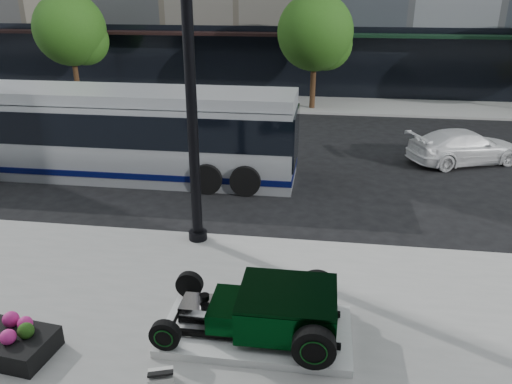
# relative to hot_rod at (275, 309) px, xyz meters

# --- Properties ---
(ground) EXTENTS (120.00, 120.00, 0.00)m
(ground) POSITION_rel_hot_rod_xyz_m (-1.05, 5.80, -0.70)
(ground) COLOR black
(ground) RESTS_ON ground
(sidewalk_far) EXTENTS (70.00, 4.00, 0.12)m
(sidewalk_far) POSITION_rel_hot_rod_xyz_m (-1.05, 19.80, -0.64)
(sidewalk_far) COLOR gray
(sidewalk_far) RESTS_ON ground
(street_trees) EXTENTS (29.80, 3.80, 5.70)m
(street_trees) POSITION_rel_hot_rod_xyz_m (0.09, 18.87, 3.07)
(street_trees) COLOR black
(street_trees) RESTS_ON sidewalk_far
(display_plinth) EXTENTS (3.40, 1.80, 0.15)m
(display_plinth) POSITION_rel_hot_rod_xyz_m (-0.33, -0.00, -0.50)
(display_plinth) COLOR silver
(display_plinth) RESTS_ON sidewalk_near
(hot_rod) EXTENTS (3.22, 2.00, 0.81)m
(hot_rod) POSITION_rel_hot_rod_xyz_m (0.00, 0.00, 0.00)
(hot_rod) COLOR black
(hot_rod) RESTS_ON display_plinth
(info_plaque) EXTENTS (0.47, 0.41, 0.31)m
(info_plaque) POSITION_rel_hot_rod_xyz_m (-1.66, -1.45, -0.45)
(info_plaque) COLOR silver
(info_plaque) RESTS_ON sidewalk_near
(lamppost) EXTENTS (0.46, 0.46, 8.35)m
(lamppost) POSITION_rel_hot_rod_xyz_m (-2.31, 3.48, 3.28)
(lamppost) COLOR black
(lamppost) RESTS_ON sidewalk_near
(transit_bus) EXTENTS (12.12, 2.88, 2.92)m
(transit_bus) POSITION_rel_hot_rod_xyz_m (-6.22, 8.04, 0.79)
(transit_bus) COLOR #ACB0B6
(transit_bus) RESTS_ON ground
(white_sedan) EXTENTS (4.54, 3.13, 1.22)m
(white_sedan) POSITION_rel_hot_rod_xyz_m (5.78, 10.96, -0.09)
(white_sedan) COLOR white
(white_sedan) RESTS_ON ground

